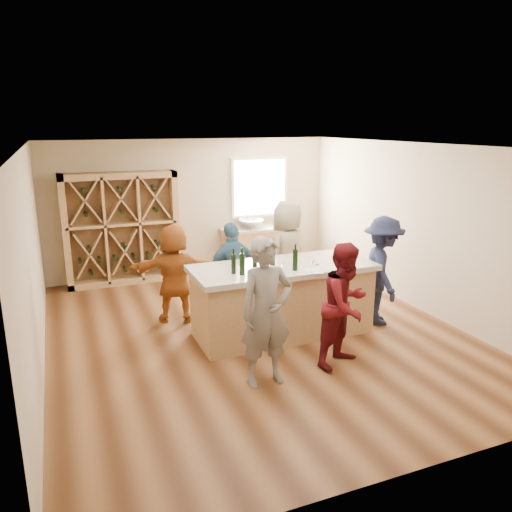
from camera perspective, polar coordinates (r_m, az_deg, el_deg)
name	(u,v)px	position (r m, az deg, el deg)	size (l,w,h in m)	color
floor	(255,335)	(7.78, -0.13, -8.99)	(6.00, 7.00, 0.10)	brown
ceiling	(255,142)	(7.11, -0.15, 12.87)	(6.00, 7.00, 0.10)	white
wall_back	(192,207)	(10.63, -7.31, 5.60)	(6.00, 0.10, 2.80)	tan
wall_front	(414,337)	(4.39, 17.60, -8.79)	(6.00, 0.10, 2.80)	tan
wall_left	(28,265)	(6.83, -24.63, -0.94)	(0.10, 7.00, 2.80)	tan
wall_right	(422,228)	(8.88, 18.47, 3.09)	(0.10, 7.00, 2.80)	tan
window_frame	(259,187)	(10.97, 0.39, 7.87)	(1.30, 0.06, 1.30)	white
window_pane	(260,187)	(10.94, 0.46, 7.84)	(1.18, 0.01, 1.18)	white
wine_rack	(122,229)	(10.14, -15.07, 3.02)	(2.20, 0.45, 2.20)	#AD8352
back_counter_base	(260,249)	(10.94, 0.44, 0.80)	(1.60, 0.58, 0.86)	#AD8352
back_counter_top	(260,229)	(10.83, 0.44, 3.16)	(1.70, 0.62, 0.06)	#B1A892
sink	(251,224)	(10.73, -0.55, 3.72)	(0.54, 0.54, 0.19)	silver
faucet	(248,220)	(10.89, -0.90, 4.18)	(0.02, 0.02, 0.30)	silver
tasting_counter_base	(282,302)	(7.55, 3.03, -5.28)	(2.60, 1.00, 1.00)	#AD8352
tasting_counter_top	(283,268)	(7.38, 3.09, -1.35)	(2.72, 1.12, 0.08)	#B1A892
wine_bottle_a	(234,264)	(6.93, -2.58, -0.91)	(0.07, 0.07, 0.27)	black
wine_bottle_b	(242,264)	(6.86, -1.60, -0.95)	(0.07, 0.07, 0.30)	black
wine_bottle_c	(255,262)	(7.03, -0.13, -0.70)	(0.07, 0.07, 0.27)	black
wine_bottle_d	(262,264)	(6.94, 0.63, -0.87)	(0.07, 0.07, 0.28)	black
wine_bottle_e	(273,259)	(7.13, 1.91, -0.33)	(0.08, 0.08, 0.30)	black
wine_glass_a	(281,270)	(6.81, 2.91, -1.64)	(0.07, 0.07, 0.17)	white
wine_glass_b	(312,266)	(7.01, 6.40, -1.17)	(0.07, 0.07, 0.19)	white
wine_glass_c	(339,264)	(7.25, 9.43, -0.85)	(0.06, 0.06, 0.16)	white
wine_glass_d	(317,260)	(7.40, 7.03, -0.42)	(0.06, 0.06, 0.16)	white
tasting_menu_a	(275,275)	(6.89, 2.16, -2.19)	(0.19, 0.27, 0.00)	white
tasting_menu_b	(314,271)	(7.13, 6.59, -1.67)	(0.23, 0.31, 0.00)	white
tasting_menu_c	(348,266)	(7.42, 10.45, -1.16)	(0.23, 0.31, 0.00)	white
person_near_left	(266,312)	(6.00, 1.20, -6.47)	(0.67, 0.49, 1.84)	slate
person_near_right	(346,305)	(6.61, 10.22, -5.51)	(0.80, 0.44, 1.66)	#590F14
person_server	(382,271)	(8.10, 14.23, -1.62)	(1.11, 0.52, 1.73)	#191E38
person_far_mid	(233,271)	(8.05, -2.67, -1.73)	(0.94, 0.48, 1.60)	#335972
person_far_right	(288,254)	(8.57, 3.62, 0.20)	(0.91, 0.59, 1.86)	gray
person_far_left	(175,273)	(8.04, -9.28, -1.92)	(1.49, 0.54, 1.61)	#994C19
wine_bottle_f	(295,260)	(7.09, 4.50, -0.46)	(0.07, 0.07, 0.30)	black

